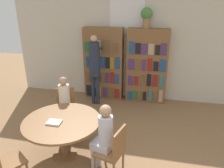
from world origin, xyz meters
TOP-DOWN VIEW (x-y plane):
  - wall_back at (0.00, 3.93)m, footprint 6.40×0.07m
  - bookshelf_left at (-0.60, 3.74)m, footprint 1.08×0.34m
  - bookshelf_right at (0.60, 3.74)m, footprint 1.08×0.34m
  - flower_vase at (0.52, 3.74)m, footprint 0.30×0.30m
  - reading_table at (-0.69, 1.06)m, footprint 1.35×1.35m
  - chair_near_camera at (-1.25, 0.22)m, footprint 0.56×0.56m
  - chair_left_side at (-1.03, 2.01)m, footprint 0.51×0.51m
  - chair_far_side at (0.28, 0.78)m, footprint 0.49×0.49m
  - seated_reader_left at (-0.97, 1.84)m, footprint 0.32×0.38m
  - seated_reader_right at (0.10, 0.83)m, footprint 0.38×0.31m
  - librarian_standing at (-0.71, 3.24)m, footprint 0.28×0.55m
  - open_book_on_table at (-0.77, 0.95)m, footprint 0.24×0.18m

SIDE VIEW (x-z plane):
  - chair_near_camera at x=-1.25m, z-range 0.05..0.93m
  - chair_left_side at x=-1.03m, z-range 0.05..0.93m
  - chair_far_side at x=0.28m, z-range 0.05..0.93m
  - reading_table at x=-0.69m, z-range 0.27..1.01m
  - seated_reader_left at x=-0.97m, z-range 0.07..1.29m
  - seated_reader_right at x=0.10m, z-range 0.07..1.31m
  - open_book_on_table at x=-0.77m, z-range 0.74..0.77m
  - bookshelf_left at x=-0.60m, z-range 0.00..1.99m
  - bookshelf_right at x=0.60m, z-range 0.00..1.99m
  - librarian_standing at x=-0.71m, z-range 0.20..2.06m
  - wall_back at x=0.00m, z-range 0.01..3.01m
  - flower_vase at x=0.52m, z-range 2.05..2.55m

